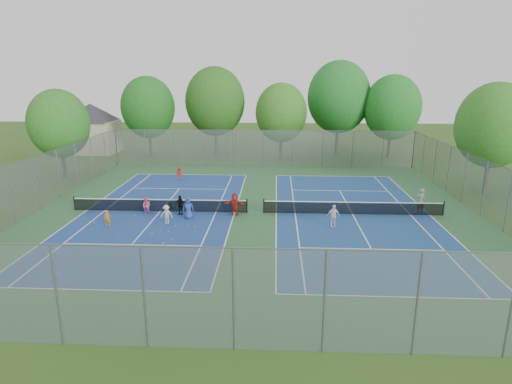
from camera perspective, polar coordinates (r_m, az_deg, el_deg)
ground at (r=31.10m, az=-0.09°, el=-2.80°), size 120.00×120.00×0.00m
court_pad at (r=31.10m, az=-0.09°, el=-2.79°), size 32.00×32.00×0.01m
court_left at (r=32.19m, az=-12.65°, el=-2.52°), size 10.97×23.77×0.01m
court_right at (r=31.55m, az=12.73°, el=-2.89°), size 10.97×23.77×0.01m
net_left at (r=32.06m, az=-12.69°, el=-1.77°), size 12.87×0.10×0.91m
net_right at (r=31.42m, az=12.78°, el=-2.13°), size 12.87×0.10×0.91m
fence_north at (r=46.18m, az=0.88°, el=5.79°), size 32.00×0.10×4.00m
fence_south at (r=15.62m, az=-3.03°, el=-14.23°), size 32.00×0.10×4.00m
fence_west at (r=35.13m, az=-27.15°, el=0.99°), size 0.10×32.00×4.00m
fence_east at (r=33.80m, az=28.13°, el=0.35°), size 0.10×32.00×4.00m
house at (r=58.67m, az=-21.13°, el=9.01°), size 11.03×11.03×7.30m
tree_nw at (r=53.90m, az=-14.21°, el=10.89°), size 6.40×6.40×9.58m
tree_nl at (r=53.12m, az=-5.47°, el=11.92°), size 7.20×7.20×10.69m
tree_nc at (r=50.69m, az=3.38°, el=10.49°), size 6.00×6.00×8.85m
tree_nr at (r=54.10m, az=10.98°, el=12.31°), size 7.60×7.60×11.42m
tree_ne at (r=53.39m, az=17.72°, el=10.67°), size 6.60×6.60×9.77m
tree_side_w at (r=44.70m, az=-24.80°, el=8.27°), size 5.60×5.60×8.47m
tree_side_e at (r=39.81m, az=29.15°, el=7.76°), size 6.00×6.00×9.20m
ball_crate at (r=32.51m, az=-14.40°, el=-2.17°), size 0.50×0.50×0.34m
ball_hopper at (r=32.66m, az=-11.40°, el=-1.71°), size 0.32×0.32×0.54m
student_a at (r=29.94m, az=-19.21°, el=-3.33°), size 0.42×0.29×1.09m
student_b at (r=31.64m, az=-14.38°, el=-1.80°), size 0.73×0.65×1.24m
student_c at (r=29.36m, az=-11.84°, el=-2.93°), size 0.84×0.49×1.29m
student_d at (r=31.03m, az=-10.09°, el=-1.71°), size 0.90×0.59×1.42m
student_e at (r=29.95m, az=-9.02°, el=-2.14°), size 0.80×0.55×1.58m
student_f at (r=30.38m, az=-2.87°, el=-1.65°), size 1.56×0.71×1.62m
child_far_baseline at (r=41.30m, az=-10.14°, el=2.46°), size 0.93×0.74×1.26m
instructor at (r=33.03m, az=21.08°, el=-1.10°), size 0.73×0.53×1.83m
teen_court_b at (r=28.50m, az=10.26°, el=-3.16°), size 0.96×0.59×1.53m
tennis_ball_0 at (r=30.98m, az=-20.80°, el=-3.85°), size 0.07×0.07×0.07m
tennis_ball_1 at (r=28.82m, az=-10.66°, el=-4.50°), size 0.07×0.07×0.07m
tennis_ball_2 at (r=27.77m, az=-13.71°, el=-5.46°), size 0.07×0.07×0.07m
tennis_ball_3 at (r=26.64m, az=-11.07°, el=-6.21°), size 0.07×0.07×0.07m
tennis_ball_4 at (r=28.46m, az=-8.17°, el=-4.65°), size 0.07×0.07×0.07m
tennis_ball_5 at (r=31.52m, az=-15.90°, el=-3.09°), size 0.07×0.07×0.07m
tennis_ball_6 at (r=27.86m, az=-17.74°, el=-5.70°), size 0.07×0.07×0.07m
tennis_ball_7 at (r=26.15m, az=-12.28°, el=-6.70°), size 0.07×0.07×0.07m
tennis_ball_8 at (r=28.73m, az=-9.02°, el=-4.49°), size 0.07×0.07×0.07m
tennis_ball_9 at (r=28.26m, az=-12.64°, el=-5.03°), size 0.07×0.07×0.07m
tennis_ball_10 at (r=30.29m, az=-9.06°, el=-3.44°), size 0.07×0.07×0.07m
tennis_ball_11 at (r=27.96m, az=-11.59°, el=-5.19°), size 0.07×0.07×0.07m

